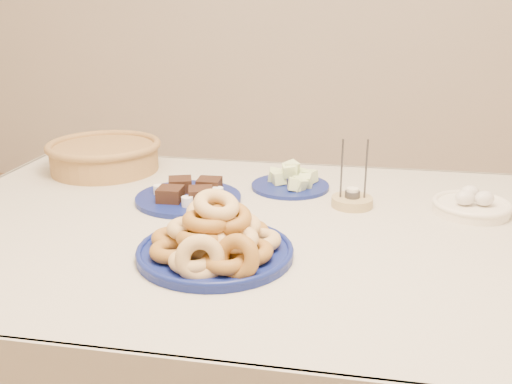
# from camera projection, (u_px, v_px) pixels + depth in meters

# --- Properties ---
(dining_table) EXTENTS (1.71, 1.11, 0.75)m
(dining_table) POSITION_uv_depth(u_px,v_px,m) (260.00, 264.00, 1.41)
(dining_table) COLOR brown
(dining_table) RESTS_ON ground
(donut_platter) EXTENTS (0.38, 0.38, 0.15)m
(donut_platter) POSITION_uv_depth(u_px,v_px,m) (215.00, 241.00, 1.18)
(donut_platter) COLOR navy
(donut_platter) RESTS_ON dining_table
(melon_plate) EXTENTS (0.24, 0.24, 0.08)m
(melon_plate) POSITION_uv_depth(u_px,v_px,m) (292.00, 182.00, 1.63)
(melon_plate) COLOR navy
(melon_plate) RESTS_ON dining_table
(brownie_plate) EXTENTS (0.35, 0.35, 0.05)m
(brownie_plate) POSITION_uv_depth(u_px,v_px,m) (189.00, 195.00, 1.53)
(brownie_plate) COLOR navy
(brownie_plate) RESTS_ON dining_table
(wicker_basket) EXTENTS (0.42, 0.42, 0.09)m
(wicker_basket) POSITION_uv_depth(u_px,v_px,m) (104.00, 155.00, 1.79)
(wicker_basket) COLOR olive
(wicker_basket) RESTS_ON dining_table
(candle_holder) EXTENTS (0.12, 0.12, 0.18)m
(candle_holder) POSITION_uv_depth(u_px,v_px,m) (352.00, 200.00, 1.49)
(candle_holder) COLOR tan
(candle_holder) RESTS_ON dining_table
(egg_bowl) EXTENTS (0.24, 0.24, 0.06)m
(egg_bowl) POSITION_uv_depth(u_px,v_px,m) (472.00, 205.00, 1.44)
(egg_bowl) COLOR white
(egg_bowl) RESTS_ON dining_table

